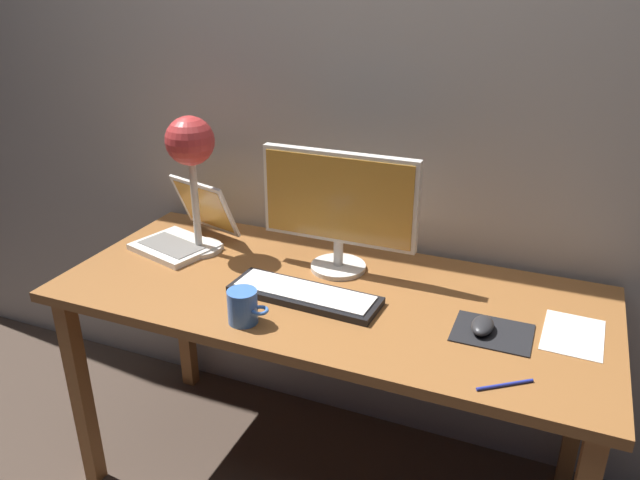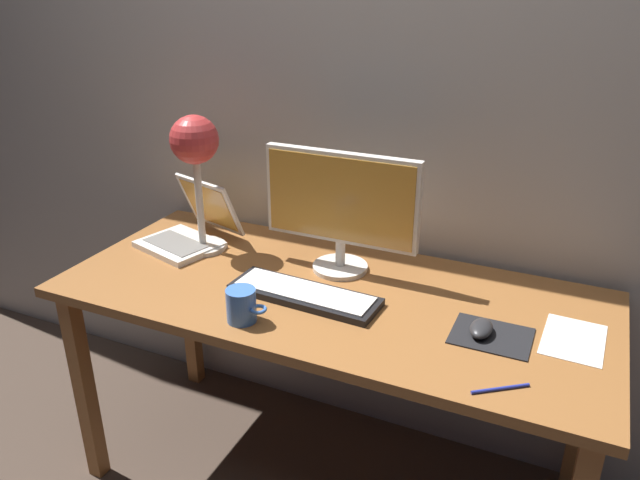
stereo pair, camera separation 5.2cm
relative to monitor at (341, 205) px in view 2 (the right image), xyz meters
name	(u,v)px [view 2 (the right image)]	position (x,y,z in m)	size (l,w,h in m)	color
back_wall	(382,75)	(0.02, 0.26, 0.35)	(4.80, 0.06, 2.60)	#A8A099
desk	(329,314)	(0.02, -0.14, -0.29)	(1.60, 0.70, 0.74)	#935B2D
monitor	(341,205)	(0.00, 0.00, 0.00)	(0.48, 0.17, 0.38)	silver
keyboard_main	(304,294)	(-0.02, -0.21, -0.20)	(0.45, 0.16, 0.03)	black
laptop	(194,225)	(-0.54, -0.01, -0.16)	(0.32, 0.35, 0.21)	silver
desk_lamp	(195,152)	(-0.48, -0.05, 0.12)	(0.15, 0.15, 0.45)	beige
mousepad	(491,336)	(0.50, -0.19, -0.21)	(0.20, 0.16, 0.00)	black
mouse	(481,328)	(0.48, -0.20, -0.19)	(0.06, 0.10, 0.03)	#28282B
coffee_mug	(242,305)	(-0.12, -0.39, -0.17)	(0.12, 0.08, 0.09)	#3F72CC
paper_sheet_near_mouse	(574,339)	(0.70, -0.12, -0.21)	(0.15, 0.21, 0.00)	white
pen	(500,389)	(0.56, -0.41, -0.21)	(0.01, 0.01, 0.14)	#2633A5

